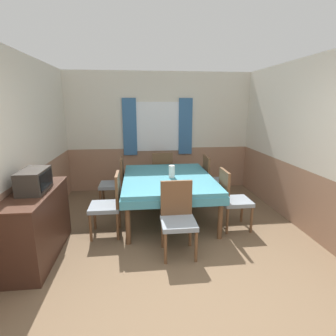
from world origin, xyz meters
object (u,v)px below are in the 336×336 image
object	(u,v)px
chair_right_far	(212,178)
sideboard	(38,224)
chair_right_near	(232,197)
chair_head_window	(162,172)
chair_left_near	(110,202)
tv	(34,181)
vase	(172,171)
chair_left_far	(115,181)
chair_head_near	(178,216)
dining_table	(168,182)

from	to	relation	value
chair_right_far	sideboard	size ratio (longest dim) A/B	0.71
chair_right_near	chair_head_window	world-z (taller)	same
chair_left_near	tv	distance (m)	1.08
chair_right_far	vase	bearing A→B (deg)	-56.16
chair_right_near	tv	bearing A→B (deg)	-79.51
vase	chair_left_far	bearing A→B (deg)	149.29
chair_head_near	vase	world-z (taller)	chair_head_near
chair_head_window	dining_table	bearing A→B (deg)	-90.00
sideboard	vase	xyz separation A→B (m)	(1.83, 0.99, 0.38)
dining_table	vase	bearing A→B (deg)	-39.10
dining_table	chair_head_window	size ratio (longest dim) A/B	2.01
sideboard	vase	distance (m)	2.12
dining_table	chair_left_near	size ratio (longest dim) A/B	2.01
chair_right_far	chair_left_far	size ratio (longest dim) A/B	1.00
chair_right_near	chair_right_far	world-z (taller)	same
chair_right_far	chair_head_near	xyz separation A→B (m)	(-0.93, -1.67, 0.00)
chair_head_window	chair_left_far	bearing A→B (deg)	-147.66
chair_left_near	sideboard	bearing A→B (deg)	120.49
tv	vase	xyz separation A→B (m)	(1.81, 0.99, -0.19)
chair_right_near	dining_table	bearing A→B (deg)	-120.15
chair_left_near	vase	bearing A→B (deg)	-63.37
dining_table	vase	world-z (taller)	vase
dining_table	sideboard	bearing A→B (deg)	-149.69
sideboard	tv	distance (m)	0.57
tv	vase	distance (m)	2.07
chair_left_far	chair_head_window	xyz separation A→B (m)	(0.93, 0.59, 0.00)
dining_table	chair_right_near	distance (m)	1.08
sideboard	dining_table	bearing A→B (deg)	30.31
dining_table	chair_left_far	distance (m)	1.08
chair_right_far	sideboard	distance (m)	3.13
dining_table	chair_head_window	xyz separation A→B (m)	(0.00, 1.13, -0.12)
chair_left_near	chair_head_window	size ratio (longest dim) A/B	1.00
chair_left_far	tv	world-z (taller)	tv
chair_left_near	vase	size ratio (longest dim) A/B	4.68
chair_left_near	chair_head_window	distance (m)	1.91
chair_right_far	chair_left_near	size ratio (longest dim) A/B	1.00
chair_left_near	chair_right_near	bearing A→B (deg)	-90.00
chair_left_near	chair_left_far	xyz separation A→B (m)	(0.00, 1.08, 0.00)
chair_right_far	chair_head_window	bearing A→B (deg)	-122.34
sideboard	chair_right_far	bearing A→B (deg)	30.26
chair_right_far	chair_head_window	size ratio (longest dim) A/B	1.00
tv	chair_left_far	bearing A→B (deg)	62.57
chair_right_near	chair_head_window	xyz separation A→B (m)	(-0.93, 1.67, 0.00)
chair_right_far	chair_left_near	bearing A→B (deg)	-59.85
vase	chair_right_far	bearing A→B (deg)	33.84
chair_left_far	sideboard	distance (m)	1.79
chair_left_far	chair_head_near	distance (m)	1.91
chair_right_near	chair_head_near	xyz separation A→B (m)	(-0.93, -0.59, 0.00)
chair_head_near	chair_left_far	bearing A→B (deg)	-60.87
dining_table	chair_head_near	xyz separation A→B (m)	(0.00, -1.13, -0.12)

